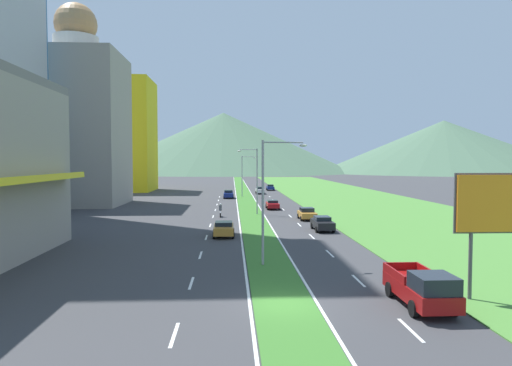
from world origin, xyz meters
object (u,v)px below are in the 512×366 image
street_lamp_near (268,193)px  car_5 (229,194)px  car_1 (322,223)px  street_lamp_mid (255,177)px  car_4 (260,190)px  pickup_truck_0 (422,289)px  car_2 (224,229)px  car_3 (273,204)px  street_lamp_far (244,173)px  motorcycle_rider (220,211)px  billboard_roadside (509,207)px  car_0 (270,187)px  car_6 (307,214)px

street_lamp_near → car_5: street_lamp_near is taller
street_lamp_near → car_1: size_ratio=1.95×
street_lamp_mid → car_5: (-3.78, 27.21, -4.37)m
street_lamp_near → car_4: street_lamp_near is taller
street_lamp_near → car_1: 17.66m
street_lamp_mid → pickup_truck_0: size_ratio=1.67×
street_lamp_near → car_2: street_lamp_near is taller
street_lamp_mid → car_3: (3.03, 6.82, -4.47)m
street_lamp_far → motorcycle_rider: (-3.93, -32.85, -4.08)m
billboard_roadside → car_3: bearing=100.3°
street_lamp_near → street_lamp_mid: (0.62, 30.32, 0.06)m
motorcycle_rider → car_3: bearing=-39.5°
street_lamp_mid → car_5: size_ratio=1.99×
car_1 → car_3: size_ratio=1.01×
car_1 → pickup_truck_0: size_ratio=0.83×
street_lamp_near → car_3: street_lamp_near is taller
billboard_roadside → car_0: (-4.95, 89.25, -4.17)m
billboard_roadside → pickup_truck_0: (-5.02, -1.10, -3.93)m
car_2 → car_3: size_ratio=0.91×
street_lamp_mid → car_3: street_lamp_mid is taller
street_lamp_near → street_lamp_far: (-0.10, 60.67, -0.29)m
street_lamp_far → car_3: bearing=-80.9°
street_lamp_near → car_3: 37.58m
car_0 → car_6: 56.14m
car_4 → pickup_truck_0: size_ratio=0.85×
street_lamp_far → car_3: 24.18m
billboard_roadside → car_3: (-8.31, 45.78, -4.21)m
street_lamp_far → car_4: size_ratio=1.81×
motorcycle_rider → pickup_truck_0: bearing=-163.7°
car_0 → pickup_truck_0: pickup_truck_0 is taller
street_lamp_mid → pickup_truck_0: 40.77m
billboard_roadside → car_1: bearing=101.6°
car_1 → car_4: size_ratio=0.98×
car_0 → pickup_truck_0: 90.35m
street_lamp_mid → car_2: size_ratio=2.23×
car_2 → car_3: car_2 is taller
car_2 → street_lamp_far: bearing=-3.8°
street_lamp_far → car_0: (7.12, 19.93, -4.09)m
street_lamp_mid → car_3: 8.70m
street_lamp_near → car_0: size_ratio=2.12×
car_5 → billboard_roadside: bearing=-167.1°
car_5 → motorcycle_rider: (-0.87, -29.71, -0.07)m
billboard_roadside → car_5: (-15.13, 66.17, -4.10)m
car_6 → pickup_truck_0: (0.11, -34.20, 0.22)m
car_5 → car_6: bearing=-163.2°
street_lamp_near → car_4: bearing=86.9°
billboard_roadside → car_4: bearing=96.1°
car_4 → pickup_truck_0: (3.22, -78.67, 0.19)m
street_lamp_near → car_5: bearing=93.1°
billboard_roadside → car_6: bearing=98.8°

